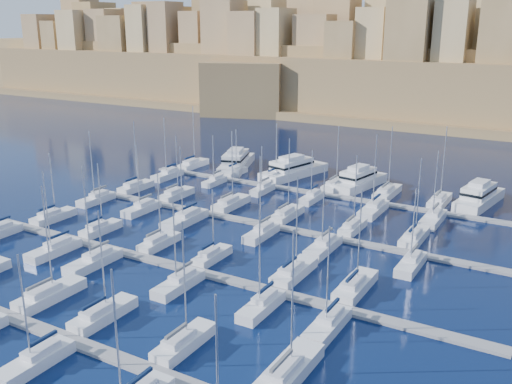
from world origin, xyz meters
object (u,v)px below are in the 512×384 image
Objects in this scene: sailboat_2 at (50,294)px; motor_yacht_d at (479,196)px; sailboat_4 at (184,342)px; motor_yacht_c at (359,180)px; motor_yacht_a at (236,161)px; motor_yacht_b at (293,169)px.

sailboat_2 reaches higher than motor_yacht_d.
sailboat_4 is 70.06m from motor_yacht_c.
motor_yacht_a is at bearing 179.05° from motor_yacht_d.
motor_yacht_c is (16.50, -1.27, -0.00)m from motor_yacht_b.
motor_yacht_a is 0.97× the size of motor_yacht_b.
sailboat_2 is at bearing -103.00° from motor_yacht_c.
motor_yacht_a is at bearing -179.16° from motor_yacht_b.
motor_yacht_c is at bearing 94.74° from sailboat_4.
motor_yacht_b is at bearing 0.84° from motor_yacht_a.
motor_yacht_c is (-5.79, 69.81, 0.98)m from sailboat_4.
motor_yacht_b is 16.55m from motor_yacht_c.
motor_yacht_b is (-22.29, 71.09, 0.98)m from sailboat_4.
motor_yacht_a and motor_yacht_b have the same top height.
sailboat_4 reaches higher than motor_yacht_d.
sailboat_2 is at bearing -120.23° from motor_yacht_d.
motor_yacht_a and motor_yacht_c have the same top height.
motor_yacht_a and motor_yacht_d have the same top height.
motor_yacht_c is at bearing -1.88° from motor_yacht_a.
motor_yacht_d is at bearing 0.26° from motor_yacht_c.
sailboat_2 is 1.03× the size of sailboat_4.
motor_yacht_c is at bearing -4.41° from motor_yacht_b.
sailboat_4 is 0.89× the size of motor_yacht_d.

